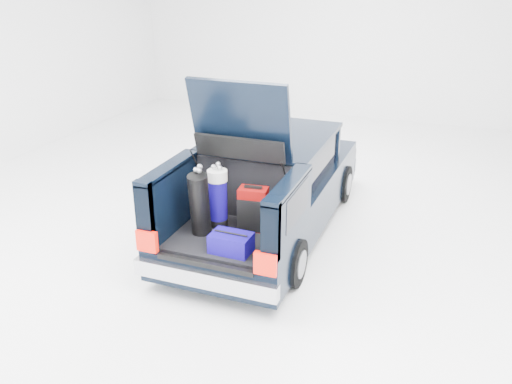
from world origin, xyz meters
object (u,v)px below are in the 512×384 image
at_px(red_suitcase, 253,209).
at_px(blue_duffel, 231,243).
at_px(car, 270,185).
at_px(blue_golf_bag, 218,198).
at_px(black_golf_bag, 200,204).

relative_size(red_suitcase, blue_duffel, 1.22).
relative_size(car, blue_golf_bag, 5.44).
distance_m(car, blue_duffel, 1.95).
relative_size(car, black_golf_bag, 5.10).
xyz_separation_m(car, blue_golf_bag, (-0.23, -1.35, 0.31)).
height_order(red_suitcase, black_golf_bag, black_golf_bag).
xyz_separation_m(black_golf_bag, blue_golf_bag, (0.10, 0.32, -0.02)).
bearing_deg(black_golf_bag, blue_duffel, -39.39).
bearing_deg(black_golf_bag, blue_golf_bag, 59.98).
relative_size(red_suitcase, blue_golf_bag, 0.69).
height_order(car, red_suitcase, car).
distance_m(blue_golf_bag, blue_duffel, 0.78).
distance_m(red_suitcase, black_golf_bag, 0.68).
bearing_deg(blue_duffel, car, 97.26).
bearing_deg(blue_golf_bag, black_golf_bag, -109.86).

